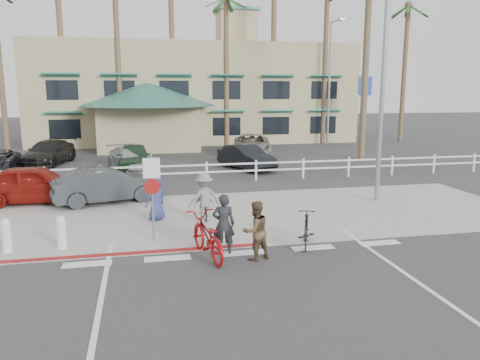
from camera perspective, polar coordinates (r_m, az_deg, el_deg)
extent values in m
plane|color=#333335|center=(12.16, 0.93, -9.88)|extent=(140.00, 140.00, 0.00)
cube|color=#333335|center=(10.37, 3.45, -13.69)|extent=(12.00, 16.00, 0.01)
cube|color=gray|center=(16.36, -2.57, -4.36)|extent=(22.00, 7.00, 0.01)
cube|color=#333335|center=(20.21, -4.42, -1.43)|extent=(40.00, 5.00, 0.01)
cube|color=#333335|center=(29.51, -6.85, 2.45)|extent=(50.00, 16.00, 0.01)
cube|color=maroon|center=(13.02, -13.42, -8.71)|extent=(7.00, 0.25, 0.02)
imported|color=maroon|center=(12.26, -4.05, -6.88)|extent=(1.18, 2.30, 1.15)
imported|color=black|center=(12.45, -2.02, -5.40)|extent=(0.65, 0.48, 1.64)
imported|color=black|center=(13.28, 8.08, -5.92)|extent=(1.02, 1.71, 0.99)
imported|color=brown|center=(12.05, 1.90, -6.19)|extent=(0.91, 0.82, 1.55)
imported|color=gray|center=(15.47, -4.38, -2.18)|extent=(1.16, 0.80, 1.64)
imported|color=gray|center=(15.59, -4.42, -3.06)|extent=(0.68, 0.34, 1.12)
imported|color=navy|center=(15.91, -10.22, -2.15)|extent=(0.89, 0.85, 1.53)
imported|color=#2F3336|center=(18.86, -15.91, -0.59)|extent=(4.41, 2.58, 1.37)
imported|color=maroon|center=(19.72, -23.68, -0.46)|extent=(4.36, 1.80, 1.48)
imported|color=#989A9E|center=(25.90, -13.03, 2.50)|extent=(3.14, 4.78, 1.29)
imported|color=#1B3824|center=(25.99, -12.81, 2.72)|extent=(1.79, 4.30, 1.45)
imported|color=black|center=(25.79, 0.76, 2.80)|extent=(2.79, 4.29, 1.33)
imported|color=black|center=(29.67, -22.31, 3.10)|extent=(2.97, 5.10, 1.39)
imported|color=gray|center=(30.86, 1.49, 4.24)|extent=(3.42, 5.59, 1.45)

